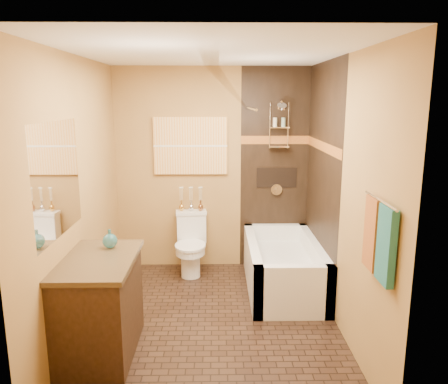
{
  "coord_description": "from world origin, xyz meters",
  "views": [
    {
      "loc": [
        0.06,
        -3.87,
        2.12
      ],
      "look_at": [
        0.13,
        0.4,
        1.2
      ],
      "focal_mm": 35.0,
      "sensor_mm": 36.0,
      "label": 1
    }
  ],
  "objects_px": {
    "toilet": "(191,244)",
    "bathtub": "(283,270)",
    "sunset_painting": "(191,146)",
    "vanity": "(100,306)"
  },
  "relations": [
    {
      "from": "sunset_painting",
      "to": "toilet",
      "type": "distance_m",
      "value": 1.2
    },
    {
      "from": "sunset_painting",
      "to": "bathtub",
      "type": "xyz_separation_m",
      "value": [
        1.07,
        -0.73,
        -1.33
      ]
    },
    {
      "from": "toilet",
      "to": "bathtub",
      "type": "bearing_deg",
      "value": -28.84
    },
    {
      "from": "bathtub",
      "to": "vanity",
      "type": "relative_size",
      "value": 1.56
    },
    {
      "from": "sunset_painting",
      "to": "bathtub",
      "type": "height_order",
      "value": "sunset_painting"
    },
    {
      "from": "sunset_painting",
      "to": "toilet",
      "type": "relative_size",
      "value": 1.2
    },
    {
      "from": "sunset_painting",
      "to": "bathtub",
      "type": "relative_size",
      "value": 0.6
    },
    {
      "from": "sunset_painting",
      "to": "vanity",
      "type": "bearing_deg",
      "value": -108.35
    },
    {
      "from": "sunset_painting",
      "to": "vanity",
      "type": "relative_size",
      "value": 0.94
    },
    {
      "from": "bathtub",
      "to": "toilet",
      "type": "distance_m",
      "value": 1.18
    }
  ]
}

